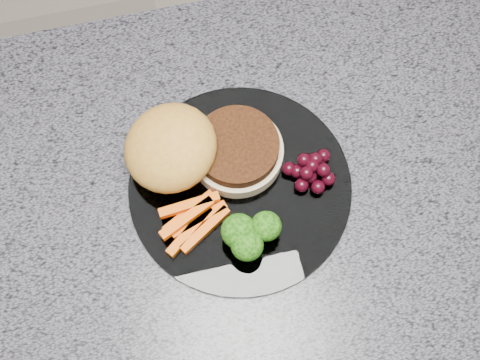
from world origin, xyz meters
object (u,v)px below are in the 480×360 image
Objects in this scene: burger at (195,150)px; grape_bunch at (311,170)px; plate at (240,187)px; island_cabinet at (222,299)px.

burger is 3.17× the size of grape_bunch.
grape_bunch is at bearing -2.31° from plate.
plate is (0.04, 0.03, 0.47)m from island_cabinet.
grape_bunch reaches higher than plate.
burger is (-0.00, 0.08, 0.50)m from island_cabinet.
plate is at bearing 38.84° from island_cabinet.
island_cabinet is 0.48m from plate.
island_cabinet is 0.51m from grape_bunch.
burger is at bearing 91.07° from island_cabinet.
grape_bunch is (0.13, -0.05, -0.01)m from burger.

